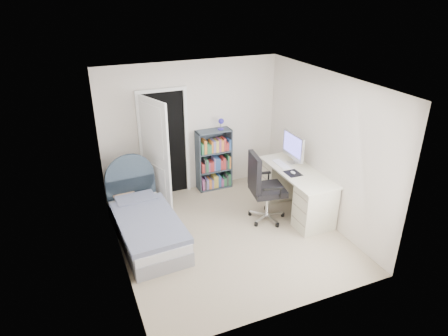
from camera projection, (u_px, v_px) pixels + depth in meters
name	position (u px, v px, depth m)	size (l,w,h in m)	color
room_shell	(230.00, 165.00, 5.96)	(3.50, 3.70, 2.60)	gray
door	(159.00, 149.00, 7.08)	(0.92, 0.79, 2.06)	black
bed	(146.00, 224.00, 6.30)	(0.97, 1.90, 1.14)	gray
nightstand	(122.00, 195.00, 6.97)	(0.36, 0.36, 0.55)	#DAAD86
floor_lamp	(151.00, 172.00, 7.38)	(0.19, 0.19, 1.32)	silver
bookcase	(215.00, 161.00, 7.77)	(0.67, 0.29, 1.43)	#3E4A55
desk	(296.00, 189.00, 6.99)	(0.65, 1.64, 1.34)	beige
office_chair	(262.00, 185.00, 6.63)	(0.65, 0.67, 1.22)	silver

